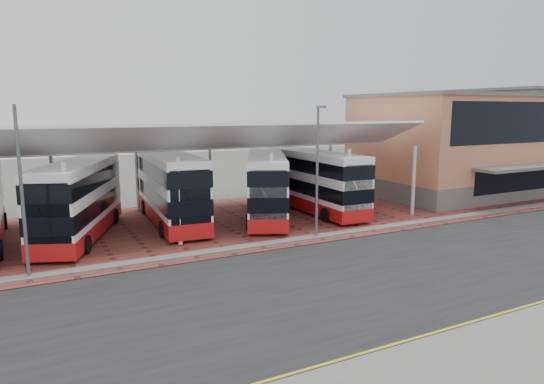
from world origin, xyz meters
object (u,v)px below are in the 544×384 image
Objects in this scene: terminal at (461,144)px; bus_5 at (315,182)px; bus_2 at (79,200)px; bus_3 at (171,189)px; bus_4 at (266,186)px.

terminal is 17.07m from bus_5.
bus_2 is 6.17m from bus_3.
bus_5 is (4.41, 0.31, 0.01)m from bus_4.
bus_5 is (17.07, -0.03, -0.01)m from bus_2.
terminal is 21.46m from bus_4.
bus_4 is at bearing -174.49° from bus_5.
bus_5 is (-16.88, -1.04, -2.29)m from terminal.
bus_4 is 0.99× the size of bus_5.
bus_3 reaches higher than bus_5.
bus_3 is at bearing 179.59° from terminal.
terminal reaches higher than bus_5.
bus_5 is at bearing 21.66° from bus_2.
terminal is at bearing 4.94° from bus_5.
bus_5 is (11.01, -1.24, -0.10)m from bus_3.
bus_4 is (12.66, -0.35, -0.02)m from bus_2.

